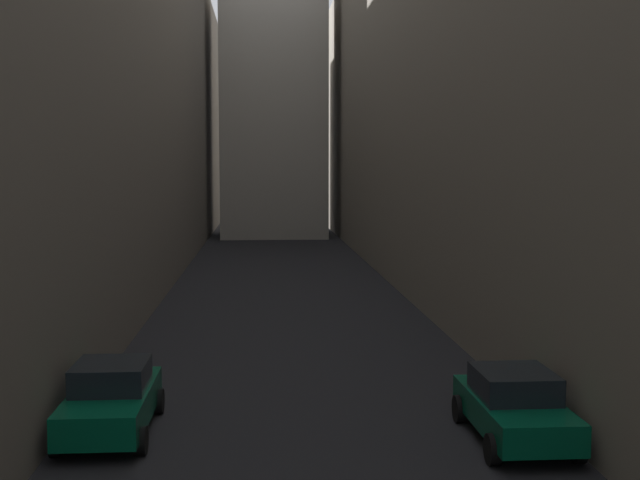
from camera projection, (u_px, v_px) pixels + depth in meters
The scene contains 5 objects.
ground_plane at pixel (283, 287), 41.11m from camera, with size 264.00×264.00×0.00m, color black.
building_block_left at pixel (34, 76), 41.32m from camera, with size 13.66×108.00×20.90m, color #60594F.
building_block_right at pixel (514, 80), 43.03m from camera, with size 13.21×108.00×20.96m, color #756B5B.
parked_car_left_far at pixel (111, 399), 18.42m from camera, with size 1.94×4.26×1.59m.
parked_car_right_far at pixel (514, 405), 17.91m from camera, with size 1.96×4.12×1.54m.
Camera 1 is at (-1.03, 7.22, 5.91)m, focal length 46.52 mm.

